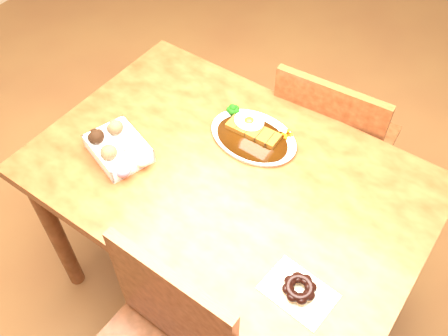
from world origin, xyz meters
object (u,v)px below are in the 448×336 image
Objects in this scene: chair_far at (330,144)px; donut_box at (119,148)px; pon_de_ring at (299,289)px; table at (229,193)px; katsu_curry_plate at (253,134)px.

chair_far is 3.72× the size of donut_box.
table is at bearing 149.68° from pon_de_ring.
katsu_curry_plate is 1.56× the size of pon_de_ring.
donut_box is (-0.44, -0.67, 0.30)m from chair_far.
chair_far is 0.84m from pon_de_ring.
katsu_curry_plate is at bearing 135.59° from pon_de_ring.
katsu_curry_plate is 1.27× the size of donut_box.
katsu_curry_plate is 0.55m from pon_de_ring.
pon_de_ring is (0.25, -0.75, 0.29)m from chair_far.
donut_box reaches higher than table.
chair_far is at bearing 69.08° from katsu_curry_plate.
chair_far reaches higher than table.
katsu_curry_plate reaches higher than pon_de_ring.
table is 0.57m from chair_far.
katsu_curry_plate reaches higher than table.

